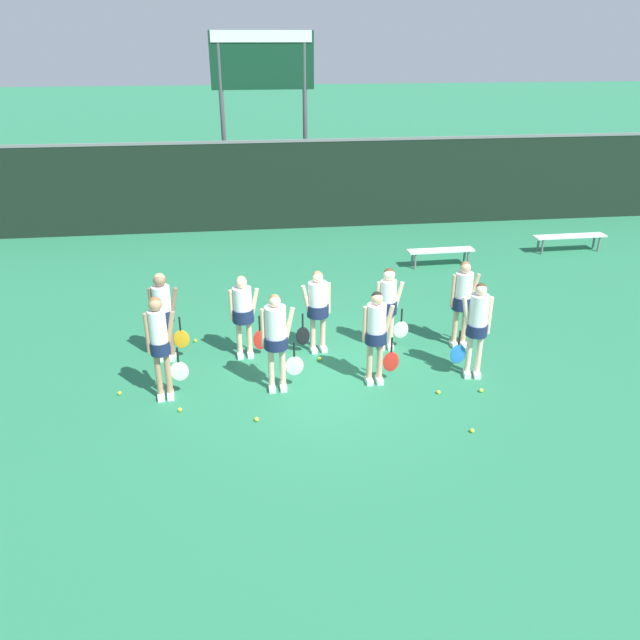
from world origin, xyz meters
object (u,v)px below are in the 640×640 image
scoreboard (263,78)px  tennis_ball_5 (460,312)px  player_0 (160,340)px  player_4 (163,309)px  bench_courtside (441,252)px  player_2 (376,330)px  tennis_ball_6 (120,393)px  player_6 (317,305)px  tennis_ball_7 (481,390)px  tennis_ball_8 (320,359)px  player_1 (276,335)px  player_3 (477,323)px  player_7 (388,302)px  tennis_ball_3 (257,419)px  tennis_ball_4 (472,431)px  tennis_ball_0 (195,341)px  tennis_ball_1 (180,410)px  player_8 (463,297)px  tennis_ball_2 (439,392)px  player_5 (243,310)px  bench_far (570,237)px

scoreboard → tennis_ball_5: (3.75, -8.28, -4.28)m
player_0 → player_4: (-0.09, 1.40, -0.06)m
bench_courtside → player_2: (-2.94, -5.66, 0.61)m
player_4 → tennis_ball_6: (-0.70, -1.22, -0.97)m
player_6 → tennis_ball_7: (2.57, -1.88, -0.92)m
player_2 → tennis_ball_8: 1.56m
scoreboard → player_4: (-2.35, -9.58, -3.31)m
tennis_ball_5 → player_1: bearing=-147.2°
scoreboard → player_3: scoreboard is taller
player_6 → player_7: 1.33m
tennis_ball_3 → tennis_ball_4: 3.33m
tennis_ball_0 → player_7: bearing=-10.8°
player_1 → tennis_ball_1: 1.96m
player_8 → bench_courtside: bearing=76.5°
scoreboard → tennis_ball_8: 10.91m
tennis_ball_2 → tennis_ball_3: size_ratio=0.93×
player_3 → tennis_ball_1: player_3 is taller
player_2 → tennis_ball_0: size_ratio=24.13×
player_5 → tennis_ball_4: size_ratio=23.48×
player_2 → tennis_ball_8: player_2 is taller
player_3 → tennis_ball_3: player_3 is taller
player_4 → tennis_ball_6: bearing=-115.9°
tennis_ball_0 → tennis_ball_6: 2.18m
player_3 → tennis_ball_7: size_ratio=24.76×
player_7 → tennis_ball_0: (-3.68, 0.70, -0.92)m
player_6 → tennis_ball_1: bearing=-151.4°
tennis_ball_3 → tennis_ball_7: size_ratio=0.99×
player_5 → tennis_ball_7: bearing=-28.6°
player_1 → tennis_ball_6: size_ratio=26.57×
tennis_ball_2 → tennis_ball_4: size_ratio=0.96×
player_0 → tennis_ball_3: size_ratio=25.88×
player_4 → tennis_ball_7: bearing=-15.7°
tennis_ball_3 → tennis_ball_6: tennis_ball_3 is taller
bench_far → tennis_ball_7: bench_far is taller
bench_far → tennis_ball_6: (-11.19, -6.26, -0.37)m
bench_far → player_8: (-4.93, -5.20, 0.61)m
player_1 → player_3: (3.44, 0.03, -0.00)m
player_4 → player_8: bearing=2.2°
player_3 → tennis_ball_5: bearing=85.7°
player_2 → tennis_ball_5: bearing=46.8°
player_4 → player_6: (2.81, -0.03, -0.05)m
player_8 → tennis_ball_3: player_8 is taller
scoreboard → tennis_ball_2: (2.29, -11.45, -4.29)m
player_6 → tennis_ball_2: size_ratio=24.80×
player_8 → player_0: bearing=-168.0°
player_1 → tennis_ball_1: bearing=-163.8°
player_7 → tennis_ball_4: size_ratio=23.89×
player_2 → tennis_ball_7: player_2 is taller
tennis_ball_3 → tennis_ball_8: bearing=56.2°
player_3 → tennis_ball_0: (-4.94, 1.95, -1.00)m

